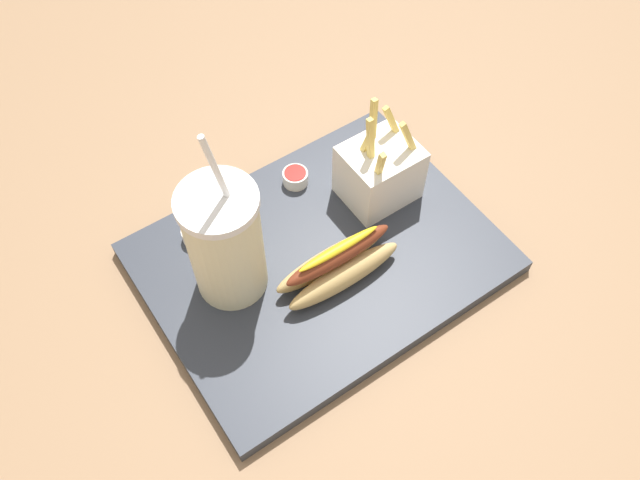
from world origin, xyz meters
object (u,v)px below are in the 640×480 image
(soda_cup, at_px, (225,243))
(fries_basket, at_px, (379,172))
(ketchup_cup_1, at_px, (194,234))
(ketchup_cup_2, at_px, (295,177))
(hot_dog_1, at_px, (339,264))

(soda_cup, distance_m, fries_basket, 0.23)
(fries_basket, relative_size, ketchup_cup_1, 4.54)
(soda_cup, distance_m, ketchup_cup_2, 0.18)
(soda_cup, xyz_separation_m, hot_dog_1, (0.11, -0.07, -0.06))
(fries_basket, distance_m, ketchup_cup_1, 0.25)
(soda_cup, xyz_separation_m, fries_basket, (0.23, 0.01, -0.04))
(ketchup_cup_2, bearing_deg, hot_dog_1, -103.79)
(fries_basket, relative_size, ketchup_cup_2, 4.14)
(hot_dog_1, height_order, ketchup_cup_1, hot_dog_1)
(ketchup_cup_1, bearing_deg, soda_cup, -83.77)
(soda_cup, height_order, ketchup_cup_2, soda_cup)
(fries_basket, height_order, hot_dog_1, fries_basket)
(soda_cup, height_order, fries_basket, soda_cup)
(fries_basket, xyz_separation_m, hot_dog_1, (-0.12, -0.08, -0.02))
(ketchup_cup_2, bearing_deg, soda_cup, -149.85)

